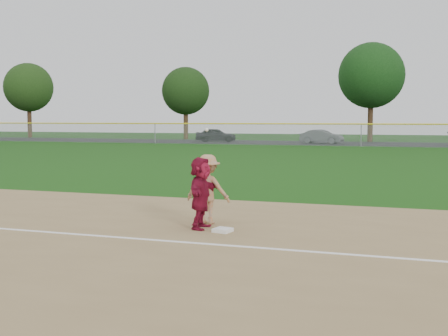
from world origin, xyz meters
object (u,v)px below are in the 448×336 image
(first_base, at_px, (223,230))
(base_runner, at_px, (201,193))
(car_left, at_px, (216,135))
(car_mid, at_px, (322,137))

(first_base, bearing_deg, base_runner, 159.97)
(car_left, height_order, car_mid, car_left)
(base_runner, distance_m, car_mid, 44.44)
(first_base, bearing_deg, car_left, 109.33)
(first_base, distance_m, base_runner, 0.97)
(base_runner, xyz_separation_m, car_mid, (-3.95, 44.27, -0.11))
(base_runner, bearing_deg, car_mid, 3.51)
(base_runner, bearing_deg, first_base, -111.62)
(first_base, distance_m, car_mid, 44.71)
(base_runner, relative_size, car_left, 0.37)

